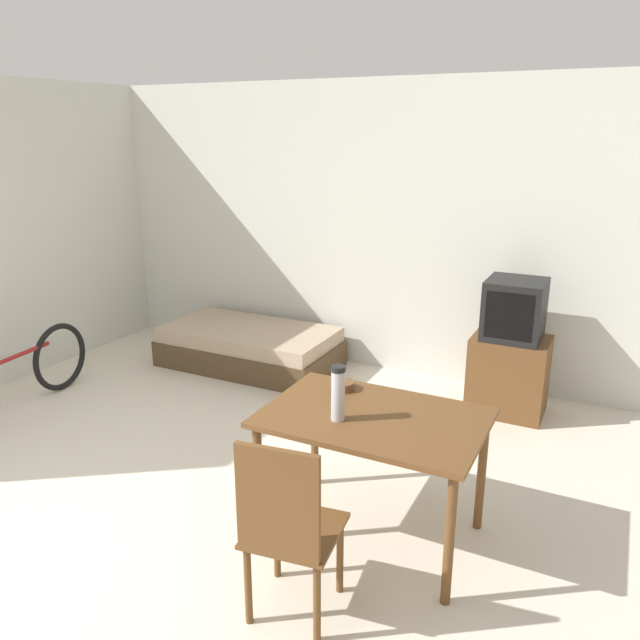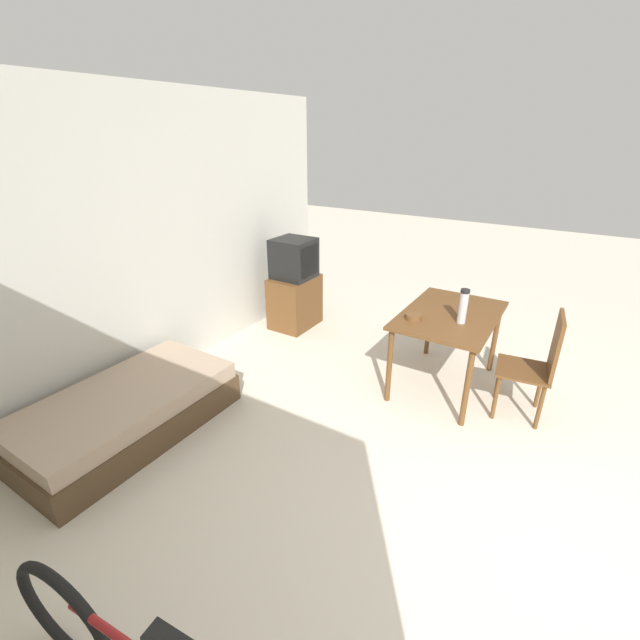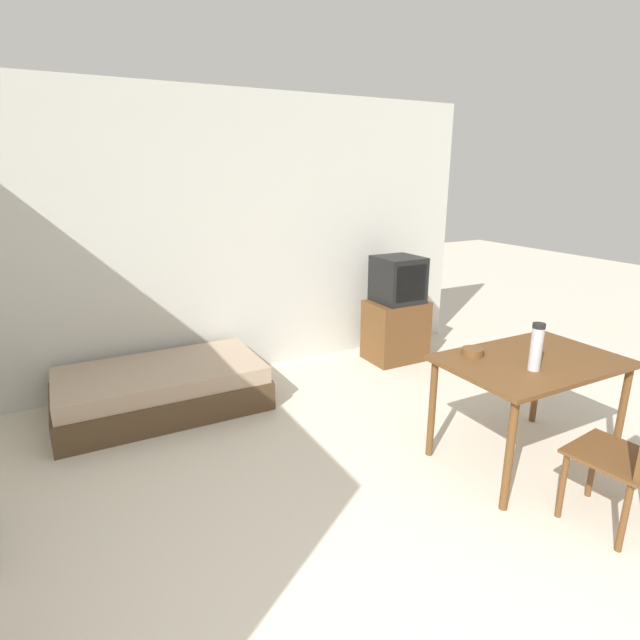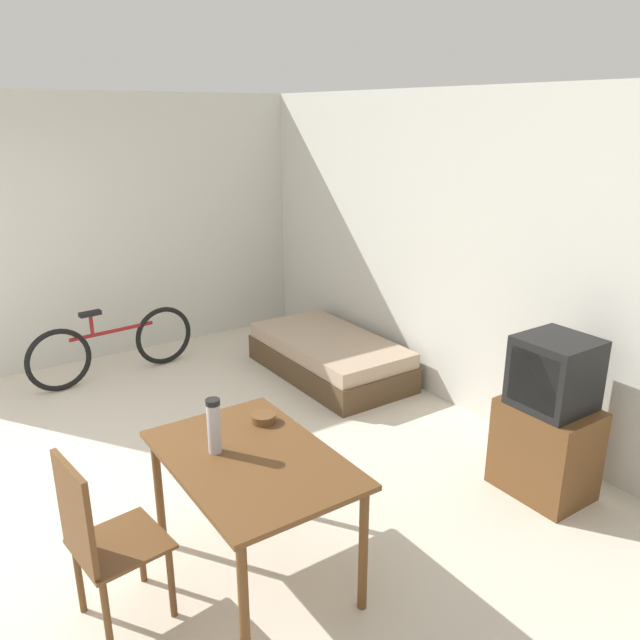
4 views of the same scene
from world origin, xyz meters
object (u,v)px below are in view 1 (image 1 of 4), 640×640
(wooden_chair, at_px, (287,525))
(bicycle, at_px, (12,377))
(dining_table, at_px, (373,430))
(tv, at_px, (510,352))
(thermos_flask, at_px, (338,391))
(daybed, at_px, (250,347))
(mate_bowl, at_px, (342,385))

(wooden_chair, relative_size, bicycle, 0.58)
(dining_table, bearing_deg, bicycle, 176.61)
(tv, distance_m, thermos_flask, 2.28)
(tv, distance_m, dining_table, 2.08)
(daybed, relative_size, wooden_chair, 1.76)
(bicycle, bearing_deg, dining_table, -3.39)
(tv, relative_size, thermos_flask, 3.63)
(tv, height_order, bicycle, tv)
(dining_table, xyz_separation_m, mate_bowl, (-0.31, 0.24, 0.12))
(daybed, xyz_separation_m, mate_bowl, (1.80, -1.74, 0.59))
(thermos_flask, bearing_deg, bicycle, 173.94)
(dining_table, distance_m, mate_bowl, 0.41)
(bicycle, relative_size, mate_bowl, 11.39)
(bicycle, bearing_deg, mate_bowl, 1.00)
(tv, xyz_separation_m, thermos_flask, (-0.54, -2.18, 0.41))
(tv, bearing_deg, wooden_chair, -99.66)
(tv, distance_m, bicycle, 4.08)
(tv, xyz_separation_m, wooden_chair, (-0.48, -2.84, 0.01))
(daybed, relative_size, bicycle, 1.02)
(daybed, relative_size, thermos_flask, 5.50)
(daybed, distance_m, bicycle, 2.13)
(daybed, height_order, tv, tv)
(daybed, height_order, thermos_flask, thermos_flask)
(wooden_chair, distance_m, bicycle, 3.31)
(daybed, distance_m, dining_table, 2.93)
(thermos_flask, bearing_deg, dining_table, 41.52)
(daybed, xyz_separation_m, wooden_chair, (2.00, -2.78, 0.34))
(thermos_flask, distance_m, mate_bowl, 0.43)
(daybed, height_order, dining_table, dining_table)
(dining_table, bearing_deg, tv, 79.37)
(dining_table, bearing_deg, daybed, 136.72)
(bicycle, bearing_deg, wooden_chair, -17.46)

